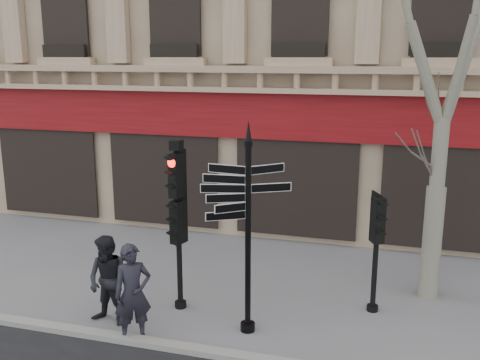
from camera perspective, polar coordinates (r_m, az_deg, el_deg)
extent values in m
plane|color=slate|center=(11.09, 1.14, -14.87)|extent=(80.00, 80.00, 0.00)
cube|color=gray|center=(9.89, -1.06, -18.22)|extent=(80.00, 0.25, 0.12)
cube|color=#5F090C|center=(14.65, 6.17, 6.76)|extent=(28.00, 0.25, 1.30)
cube|color=#93775F|center=(14.35, 6.10, 10.51)|extent=(28.00, 0.35, 0.74)
cylinder|color=black|center=(10.03, 0.86, -6.64)|extent=(0.11, 0.11, 3.62)
cylinder|color=black|center=(10.74, 0.83, -15.37)|extent=(0.28, 0.28, 0.16)
cone|color=black|center=(9.53, 0.90, 5.29)|extent=(0.12, 0.12, 0.36)
cylinder|color=black|center=(11.09, -6.56, -5.69)|extent=(0.11, 0.11, 3.29)
cylinder|color=black|center=(11.69, -6.35, -13.04)|extent=(0.24, 0.24, 0.13)
cube|color=black|center=(11.01, -6.59, -4.42)|extent=(0.45, 0.37, 0.89)
cube|color=black|center=(10.76, -6.73, 0.50)|extent=(0.45, 0.37, 0.89)
sphere|color=#FF0C05|center=(10.71, -6.76, 1.76)|extent=(0.19, 0.19, 0.19)
cube|color=black|center=(10.64, -6.82, 3.74)|extent=(0.26, 0.31, 0.19)
cylinder|color=black|center=(11.35, 14.26, -7.77)|extent=(0.12, 0.12, 2.47)
cylinder|color=black|center=(11.81, 13.94, -13.06)|extent=(0.26, 0.26, 0.14)
cube|color=black|center=(11.11, 14.48, -4.07)|extent=(0.50, 0.44, 0.94)
cylinder|color=gray|center=(12.37, 19.79, -6.33)|extent=(0.41, 0.41, 2.50)
cylinder|color=gray|center=(11.90, 20.50, 2.47)|extent=(0.32, 0.32, 1.59)
imported|color=black|center=(10.21, -11.36, -11.80)|extent=(0.82, 0.78, 1.89)
imported|color=black|center=(10.95, -13.86, -10.40)|extent=(0.96, 0.80, 1.81)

